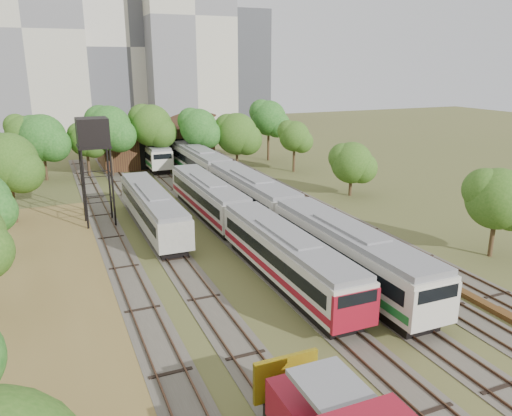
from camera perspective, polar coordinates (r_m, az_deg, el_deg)
name	(u,v)px	position (r m, az deg, el deg)	size (l,w,h in m)	color
ground	(408,354)	(28.71, 16.94, -15.68)	(240.00, 240.00, 0.00)	#475123
dry_grass_patch	(39,351)	(30.12, -23.55, -14.73)	(14.00, 60.00, 0.04)	brown
tracks	(231,222)	(48.32, -2.83, -1.61)	(24.60, 80.00, 0.19)	#4C473D
railcar_red_set	(240,222)	(42.14, -1.82, -1.57)	(2.99, 34.58, 3.70)	black
railcar_green_set	(251,195)	(49.87, -0.53, 1.49)	(3.27, 52.07, 4.05)	black
railcar_rear	(151,153)	(76.62, -11.95, 6.21)	(2.99, 16.08, 3.69)	black
old_grey_coach	(152,208)	(46.96, -11.78, -0.04)	(2.89, 18.00, 3.57)	black
water_tower	(93,135)	(48.43, -18.15, 7.90)	(2.90, 2.90, 10.06)	black
rail_pile_near	(477,300)	(35.59, 23.91, -9.61)	(0.64, 9.64, 0.32)	brown
maintenance_shed	(154,144)	(78.64, -11.57, 7.20)	(16.45, 11.55, 7.58)	#361D13
tree_band_far	(158,130)	(70.82, -11.12, 8.77)	(38.34, 10.99, 9.48)	#382616
tree_band_right	(371,163)	(55.01, 13.04, 4.98)	(5.10, 39.47, 7.16)	#382616
tower_left	(22,30)	(113.36, -25.15, 17.92)	(22.00, 16.00, 42.00)	#B8B3A1
tower_centre	(123,48)	(119.66, -14.91, 17.25)	(20.00, 18.00, 36.00)	beige
tower_right	(185,18)	(114.70, -8.16, 20.68)	(18.00, 16.00, 48.00)	#B8B3A1
tower_far_right	(241,66)	(137.78, -1.69, 15.89)	(12.00, 12.00, 28.00)	#3B3C42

